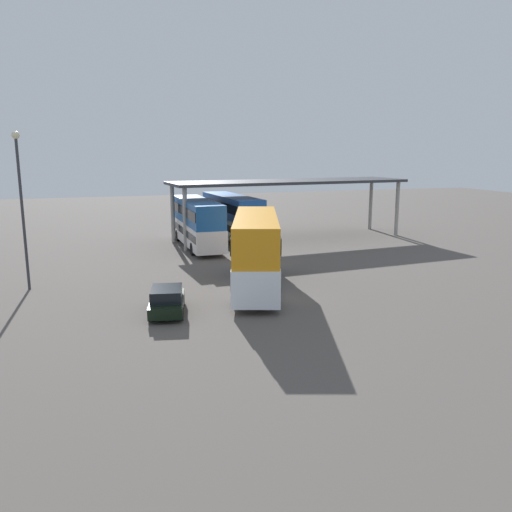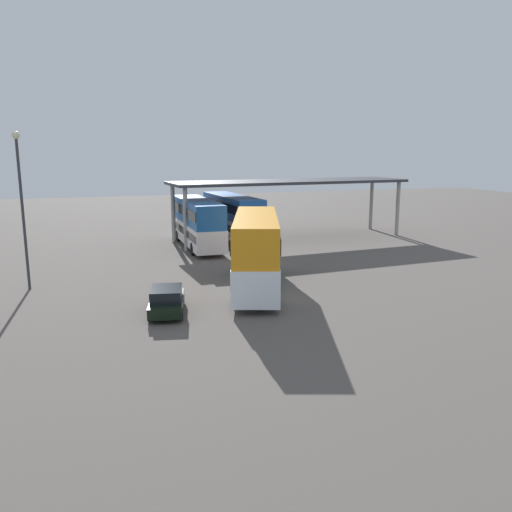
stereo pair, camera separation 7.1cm
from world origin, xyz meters
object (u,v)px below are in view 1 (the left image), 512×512
lamppost_tall (21,194)px  double_decker_main (256,249)px  parked_hatchback (167,300)px  double_decker_mid_row (232,215)px  double_decker_near_canopy (197,221)px

lamppost_tall → double_decker_main: bearing=-17.7°
parked_hatchback → double_decker_mid_row: bearing=-12.4°
parked_hatchback → double_decker_mid_row: 22.22m
double_decker_near_canopy → lamppost_tall: lamppost_tall is taller
double_decker_main → parked_hatchback: (-5.69, -3.03, -1.72)m
parked_hatchback → lamppost_tall: bearing=56.3°
double_decker_near_canopy → lamppost_tall: size_ratio=1.22×
double_decker_main → double_decker_mid_row: size_ratio=0.97×
double_decker_near_canopy → parked_hatchback: bearing=163.4°
double_decker_mid_row → double_decker_near_canopy: bearing=121.9°
double_decker_near_canopy → lamppost_tall: 16.43m
double_decker_main → lamppost_tall: size_ratio=1.17×
parked_hatchback → double_decker_near_canopy: double_decker_near_canopy is taller
double_decker_main → parked_hatchback: double_decker_main is taller
parked_hatchback → lamppost_tall: 11.19m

